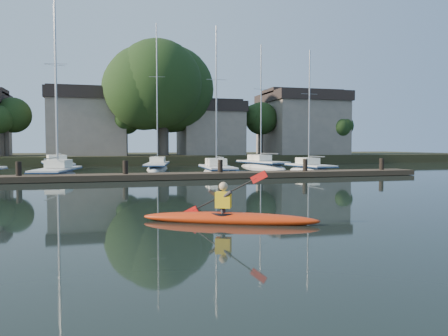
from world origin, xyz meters
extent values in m
plane|color=black|center=(0.00, 0.00, 0.00)|extent=(160.00, 160.00, 0.00)
ellipsoid|color=red|center=(-0.89, -1.81, 0.11)|extent=(4.75, 2.67, 0.37)
cylinder|color=black|center=(-1.04, -1.74, 0.23)|extent=(0.98, 0.98, 0.10)
imported|color=#322D30|center=(-1.04, -1.74, 0.62)|extent=(0.40, 0.46, 1.07)
cube|color=yellow|center=(-1.04, -1.74, 0.64)|extent=(0.51, 0.45, 0.44)
sphere|color=tan|center=(-1.04, -1.74, 1.01)|extent=(0.24, 0.24, 0.24)
cube|color=#463628|center=(0.00, 14.00, 0.20)|extent=(34.00, 2.00, 0.35)
cylinder|color=black|center=(-9.00, 14.00, 0.30)|extent=(0.32, 0.32, 1.80)
cylinder|color=black|center=(-3.00, 14.00, 0.30)|extent=(0.32, 0.32, 1.80)
cylinder|color=black|center=(3.00, 14.00, 0.30)|extent=(0.32, 0.32, 1.80)
cylinder|color=black|center=(9.00, 14.00, 0.30)|extent=(0.32, 0.32, 1.80)
cylinder|color=black|center=(15.00, 14.00, 0.30)|extent=(0.32, 0.32, 1.80)
ellipsoid|color=silver|center=(-7.36, 18.15, -0.33)|extent=(3.27, 8.27, 1.80)
cube|color=silver|center=(-7.36, 18.15, 0.52)|extent=(2.94, 6.83, 0.13)
cube|color=navy|center=(-7.36, 18.15, 0.45)|extent=(3.04, 7.00, 0.08)
cube|color=white|center=(-7.28, 18.62, 0.87)|extent=(1.67, 2.44, 0.52)
cylinder|color=#9EA0A5|center=(-7.32, 18.39, 6.26)|extent=(0.11, 0.11, 11.38)
cylinder|color=#9EA0A5|center=(-7.56, 16.95, 1.28)|extent=(0.57, 3.03, 0.08)
cylinder|color=#9EA0A5|center=(-7.32, 18.39, 7.62)|extent=(1.50, 0.27, 0.03)
ellipsoid|color=silver|center=(3.90, 18.40, -0.33)|extent=(2.52, 7.71, 1.80)
cube|color=silver|center=(3.90, 18.40, 0.52)|extent=(2.33, 6.34, 0.13)
cube|color=navy|center=(3.90, 18.40, 0.45)|extent=(2.41, 6.50, 0.08)
cube|color=white|center=(3.93, 18.85, 0.87)|extent=(1.47, 2.21, 0.52)
cylinder|color=#9EA0A5|center=(3.91, 18.62, 5.79)|extent=(0.11, 0.11, 10.44)
cylinder|color=#9EA0A5|center=(3.82, 17.26, 1.28)|extent=(0.28, 2.88, 0.08)
cylinder|color=#9EA0A5|center=(3.91, 18.62, 7.04)|extent=(1.52, 0.13, 0.03)
ellipsoid|color=silver|center=(11.92, 19.19, -0.32)|extent=(2.37, 6.60, 1.76)
cube|color=silver|center=(11.92, 19.19, 0.51)|extent=(2.20, 5.43, 0.13)
cube|color=navy|center=(11.92, 19.19, 0.44)|extent=(2.29, 5.56, 0.07)
cube|color=white|center=(11.90, 19.58, 0.85)|extent=(1.42, 1.90, 0.51)
cylinder|color=#9EA0A5|center=(11.91, 19.38, 5.19)|extent=(0.11, 0.11, 9.27)
cylinder|color=#9EA0A5|center=(11.99, 18.22, 1.25)|extent=(0.24, 2.46, 0.07)
cylinder|color=#9EA0A5|center=(11.91, 19.38, 6.30)|extent=(1.48, 0.13, 0.03)
ellipsoid|color=silver|center=(-8.29, 27.67, -0.37)|extent=(3.97, 9.77, 2.01)
cube|color=silver|center=(-8.29, 27.67, 0.58)|extent=(3.55, 8.07, 0.15)
cube|color=navy|center=(-8.29, 27.67, 0.50)|extent=(3.66, 8.27, 0.08)
cube|color=white|center=(-8.40, 28.23, 0.97)|extent=(1.96, 2.90, 0.58)
cylinder|color=#9EA0A5|center=(-8.35, 27.95, 7.51)|extent=(0.13, 0.13, 13.76)
cylinder|color=#9EA0A5|center=(-8.02, 26.27, 1.43)|extent=(0.76, 3.57, 0.08)
cylinder|color=#9EA0A5|center=(-8.35, 27.95, 9.16)|extent=(1.67, 0.35, 0.03)
ellipsoid|color=silver|center=(0.34, 26.27, -0.31)|extent=(3.55, 9.13, 1.70)
cube|color=silver|center=(0.34, 26.27, 0.49)|extent=(3.15, 7.53, 0.13)
cube|color=navy|center=(0.34, 26.27, 0.42)|extent=(3.26, 7.72, 0.07)
cube|color=white|center=(0.44, 26.79, 0.82)|extent=(1.70, 2.69, 0.49)
cylinder|color=#9EA0A5|center=(0.39, 26.53, 6.79)|extent=(0.11, 0.11, 12.50)
cylinder|color=#9EA0A5|center=(0.08, 24.95, 1.21)|extent=(0.72, 3.35, 0.07)
cylinder|color=#9EA0A5|center=(0.39, 26.53, 8.29)|extent=(1.41, 0.30, 0.03)
ellipsoid|color=silver|center=(10.38, 26.25, -0.35)|extent=(3.72, 8.36, 1.92)
cube|color=silver|center=(10.38, 26.25, 0.56)|extent=(3.32, 6.91, 0.14)
cube|color=navy|center=(10.38, 26.25, 0.48)|extent=(3.43, 7.09, 0.08)
cube|color=white|center=(10.28, 26.73, 0.93)|extent=(1.85, 2.51, 0.56)
cylinder|color=#9EA0A5|center=(10.33, 26.49, 6.17)|extent=(0.12, 0.12, 11.13)
cylinder|color=#9EA0A5|center=(10.62, 25.06, 1.37)|extent=(0.70, 3.03, 0.08)
cylinder|color=#9EA0A5|center=(10.33, 26.49, 7.51)|extent=(1.59, 0.36, 0.03)
cube|color=#272F17|center=(0.00, 44.00, 0.50)|extent=(90.00, 24.00, 1.00)
cube|color=gray|center=(-6.00, 38.00, 4.00)|extent=(8.00, 8.00, 6.00)
cube|color=#2C221F|center=(-6.00, 38.00, 7.60)|extent=(8.40, 8.40, 1.20)
cube|color=gray|center=(8.00, 38.00, 3.50)|extent=(7.00, 7.00, 5.00)
cube|color=#2C221F|center=(8.00, 38.00, 6.60)|extent=(7.35, 7.35, 1.20)
cube|color=gray|center=(20.00, 38.00, 4.25)|extent=(9.00, 9.00, 6.50)
cube|color=#2C221F|center=(20.00, 38.00, 8.10)|extent=(9.45, 9.45, 1.20)
cylinder|color=#514940|center=(2.00, 35.00, 3.50)|extent=(1.20, 1.20, 5.00)
sphere|color=black|center=(2.00, 35.00, 8.50)|extent=(8.50, 8.50, 8.50)
cylinder|color=#514940|center=(-14.00, 36.00, 2.50)|extent=(0.48, 0.48, 3.00)
sphere|color=black|center=(-14.00, 36.00, 5.00)|extent=(3.40, 3.40, 3.40)
cylinder|color=#514940|center=(-2.00, 35.50, 2.40)|extent=(0.38, 0.38, 2.80)
sphere|color=black|center=(-2.00, 35.50, 4.60)|extent=(2.72, 2.72, 2.72)
cylinder|color=#514940|center=(14.00, 36.50, 2.60)|extent=(0.50, 0.50, 3.20)
sphere|color=black|center=(14.00, 36.50, 5.25)|extent=(3.57, 3.57, 3.57)
cylinder|color=#514940|center=(24.00, 35.00, 2.30)|extent=(0.41, 0.41, 2.60)
sphere|color=black|center=(24.00, 35.00, 4.45)|extent=(2.89, 2.89, 2.89)
camera|label=1|loc=(-4.15, -13.26, 2.14)|focal=35.00mm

